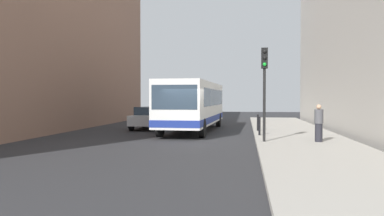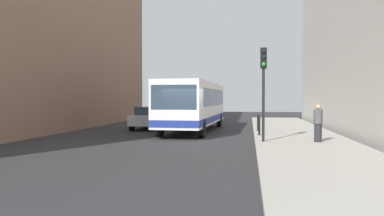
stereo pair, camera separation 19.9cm
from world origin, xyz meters
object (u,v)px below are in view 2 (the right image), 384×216
car_behind_bus (203,112)px  bollard_mid (258,123)px  bus (194,103)px  bollard_near (259,126)px  traffic_light (263,76)px  car_beside_bus (151,117)px  pedestrian_near_signal (318,123)px

car_behind_bus → bollard_mid: car_behind_bus is taller
bus → bollard_near: bus is taller
bollard_mid → car_behind_bus: bearing=111.9°
bollard_mid → traffic_light: bearing=-89.0°
bollard_near → bus: bearing=136.1°
car_beside_bus → pedestrian_near_signal: bearing=140.7°
traffic_light → car_beside_bus: bearing=131.9°
bus → pedestrian_near_signal: bearing=136.6°
car_behind_bus → bollard_near: (4.54, -14.07, -0.16)m
bollard_mid → pedestrian_near_signal: pedestrian_near_signal is taller
traffic_light → bollard_mid: bearing=91.0°
car_behind_bus → traffic_light: bearing=107.6°
car_behind_bus → bollard_mid: size_ratio=4.70×
pedestrian_near_signal → car_behind_bus: bearing=135.8°
bollard_mid → bollard_near: bearing=-90.0°
bus → car_beside_bus: size_ratio=2.52×
bus → bollard_near: (3.91, -3.75, -1.10)m
traffic_light → pedestrian_near_signal: bearing=5.0°
bollard_mid → pedestrian_near_signal: bearing=-66.1°
bollard_near → bollard_mid: size_ratio=1.00×
car_behind_bus → bollard_near: car_behind_bus is taller
car_beside_bus → bollard_mid: (7.03, -2.23, -0.16)m
bus → car_beside_bus: bearing=-19.7°
car_beside_bus → traffic_light: bearing=131.8°
car_behind_bus → traffic_light: 17.78m
bollard_mid → bus: bearing=166.0°
car_beside_bus → car_behind_bus: (2.49, 9.07, 0.00)m
bollard_near → pedestrian_near_signal: 3.69m
car_beside_bus → bollard_near: 8.63m
traffic_light → bollard_mid: 6.20m
bus → traffic_light: size_ratio=2.71×
car_behind_bus → pedestrian_near_signal: size_ratio=2.74×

